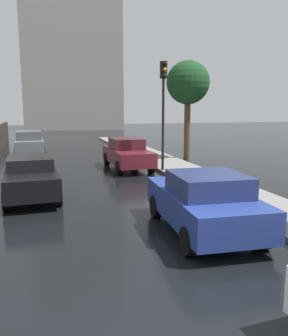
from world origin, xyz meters
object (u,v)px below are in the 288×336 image
at_px(car_black_far_lane, 31,177).
at_px(street_tree_near, 188,84).
at_px(car_grey_near_kerb, 29,142).
at_px(car_blue_behind_camera, 204,202).
at_px(car_maroon_mid_road, 127,153).
at_px(traffic_light, 163,97).

xyz_separation_m(car_black_far_lane, street_tree_near, (8.35, 6.48, 3.58)).
height_order(car_grey_near_kerb, car_blue_behind_camera, car_grey_near_kerb).
relative_size(car_maroon_mid_road, car_black_far_lane, 1.03).
distance_m(traffic_light, street_tree_near, 4.37).
height_order(car_blue_behind_camera, car_black_far_lane, car_blue_behind_camera).
height_order(car_grey_near_kerb, traffic_light, traffic_light).
distance_m(car_blue_behind_camera, traffic_light, 8.35).
xyz_separation_m(car_blue_behind_camera, traffic_light, (1.61, 7.73, 2.73)).
xyz_separation_m(car_grey_near_kerb, street_tree_near, (8.77, -4.91, 3.50)).
height_order(car_black_far_lane, street_tree_near, street_tree_near).
bearing_deg(car_maroon_mid_road, traffic_light, -50.57).
xyz_separation_m(car_maroon_mid_road, car_blue_behind_camera, (-0.28, -9.28, -0.01)).
relative_size(car_grey_near_kerb, car_black_far_lane, 0.95).
distance_m(car_blue_behind_camera, car_black_far_lane, 6.22).
bearing_deg(street_tree_near, car_black_far_lane, -142.18).
distance_m(car_grey_near_kerb, car_blue_behind_camera, 16.68).
distance_m(car_grey_near_kerb, street_tree_near, 10.64).
bearing_deg(car_grey_near_kerb, street_tree_near, 148.76).
distance_m(car_black_far_lane, street_tree_near, 11.16).
bearing_deg(car_blue_behind_camera, car_black_far_lane, 134.81).
bearing_deg(car_blue_behind_camera, car_maroon_mid_road, 91.51).
relative_size(car_maroon_mid_road, traffic_light, 0.89).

